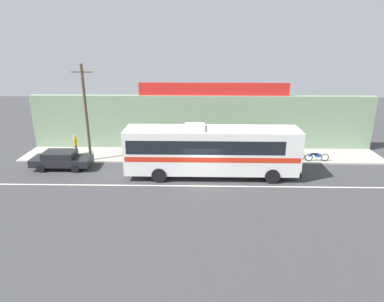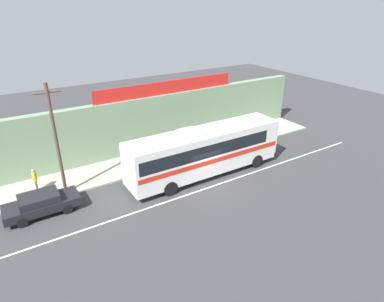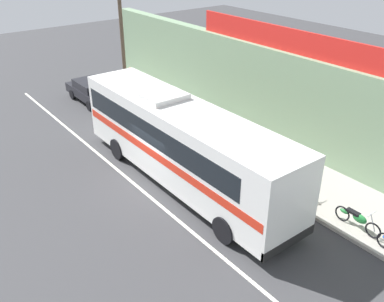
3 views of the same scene
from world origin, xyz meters
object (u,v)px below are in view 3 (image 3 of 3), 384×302
object	(u,v)px
intercity_bus	(181,140)
utility_pole	(122,40)
parked_car	(92,91)
motorcycle_orange	(293,184)
pedestrian_by_curb	(224,129)
pedestrian_far_right	(131,77)
motorcycle_purple	(357,219)

from	to	relation	value
intercity_bus	utility_pole	distance (m)	10.17
intercity_bus	parked_car	size ratio (longest dim) A/B	2.75
parked_car	motorcycle_orange	world-z (taller)	parked_car
motorcycle_orange	pedestrian_by_curb	bearing A→B (deg)	173.65
intercity_bus	pedestrian_far_right	bearing A→B (deg)	160.27
pedestrian_by_curb	pedestrian_far_right	size ratio (longest dim) A/B	0.94
motorcycle_orange	motorcycle_purple	xyz separation A→B (m)	(3.01, -0.02, 0.00)
utility_pole	parked_car	bearing A→B (deg)	-138.63
pedestrian_far_right	intercity_bus	bearing A→B (deg)	-19.73
pedestrian_far_right	utility_pole	bearing A→B (deg)	-38.30
utility_pole	intercity_bus	bearing A→B (deg)	-15.94
intercity_bus	motorcycle_purple	distance (m)	7.57
motorcycle_orange	utility_pole	bearing A→B (deg)	-178.65
intercity_bus	motorcycle_orange	size ratio (longest dim) A/B	6.26
pedestrian_far_right	motorcycle_orange	bearing A→B (deg)	-3.70
utility_pole	pedestrian_by_curb	bearing A→B (deg)	6.00
intercity_bus	parked_car	world-z (taller)	intercity_bus
parked_car	pedestrian_by_curb	size ratio (longest dim) A/B	2.81
motorcycle_purple	pedestrian_far_right	bearing A→B (deg)	176.87
motorcycle_orange	pedestrian_far_right	distance (m)	15.02
intercity_bus	motorcycle_purple	xyz separation A→B (m)	(6.77, 3.04, -1.50)
utility_pole	motorcycle_purple	bearing A→B (deg)	1.05
parked_car	pedestrian_by_curb	xyz separation A→B (m)	(10.06, 2.41, 0.31)
pedestrian_by_curb	motorcycle_purple	bearing A→B (deg)	-4.09
intercity_bus	motorcycle_orange	xyz separation A→B (m)	(3.76, 3.05, -1.50)
utility_pole	motorcycle_orange	xyz separation A→B (m)	(13.35, 0.31, -3.50)
motorcycle_orange	parked_car	bearing A→B (deg)	-173.00
intercity_bus	utility_pole	world-z (taller)	utility_pole
parked_car	utility_pole	distance (m)	4.06
utility_pole	motorcycle_purple	size ratio (longest dim) A/B	4.01
utility_pole	pedestrian_by_curb	distance (m)	8.89
utility_pole	pedestrian_far_right	world-z (taller)	utility_pole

